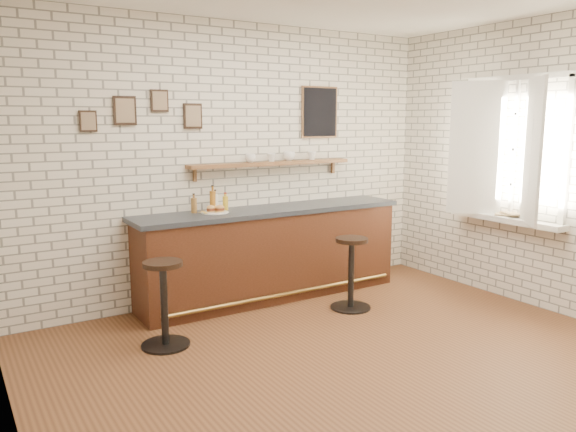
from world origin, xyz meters
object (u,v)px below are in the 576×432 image
ciabatta_sandwich (215,209)px  condiment_bottle_yellow (225,203)px  book_lower (506,216)px  shelf_cup_b (272,157)px  shelf_cup_d (312,156)px  bar_stool_right (351,271)px  shelf_cup_a (251,158)px  book_upper (505,214)px  bitters_bottle_white (215,202)px  shelf_cup_c (289,156)px  bar_stool_left (164,301)px  bitters_bottle_brown (194,205)px  bitters_bottle_amber (213,201)px  sandwich_plate (215,212)px  bar_counter (272,253)px

ciabatta_sandwich → condiment_bottle_yellow: bearing=32.9°
condiment_bottle_yellow → book_lower: condiment_bottle_yellow is taller
shelf_cup_b → shelf_cup_d: shelf_cup_d is taller
bar_stool_right → shelf_cup_a: bearing=123.9°
book_lower → book_upper: book_upper is taller
bitters_bottle_white → shelf_cup_b: 0.85m
shelf_cup_b → shelf_cup_c: size_ratio=0.74×
shelf_cup_c → book_upper: bearing=-119.8°
bar_stool_left → book_lower: 3.71m
bitters_bottle_brown → shelf_cup_a: bearing=4.8°
shelf_cup_b → book_lower: size_ratio=0.42×
bitters_bottle_amber → condiment_bottle_yellow: (0.14, 0.00, -0.03)m
bitters_bottle_brown → shelf_cup_b: (0.97, 0.06, 0.45)m
sandwich_plate → bar_counter: bearing=-2.9°
condiment_bottle_yellow → shelf_cup_c: size_ratio=1.40×
sandwich_plate → shelf_cup_d: bearing=7.2°
ciabatta_sandwich → bar_stool_left: (-0.84, -0.74, -0.64)m
condiment_bottle_yellow → shelf_cup_c: bearing=4.0°
bitters_bottle_brown → bitters_bottle_amber: (0.21, -0.00, 0.03)m
sandwich_plate → shelf_cup_b: 0.96m
bitters_bottle_amber → book_upper: (2.74, -1.55, -0.16)m
bitters_bottle_amber → bar_counter: bearing=-12.6°
bitters_bottle_white → bar_stool_right: bitters_bottle_white is taller
bitters_bottle_amber → shelf_cup_d: 1.37m
bitters_bottle_white → shelf_cup_c: shelf_cup_c is taller
bitters_bottle_amber → bar_stool_right: size_ratio=0.36×
bar_stool_left → shelf_cup_d: shelf_cup_d is taller
bitters_bottle_brown → condiment_bottle_yellow: 0.36m
sandwich_plate → shelf_cup_c: 1.16m
ciabatta_sandwich → book_upper: (2.76, -1.44, -0.09)m
bitters_bottle_brown → bar_counter: bearing=-9.5°
bitters_bottle_white → shelf_cup_b: size_ratio=2.29×
bitters_bottle_white → book_upper: 3.12m
bitters_bottle_amber → shelf_cup_d: size_ratio=2.60×
bar_stool_left → book_upper: book_upper is taller
condiment_bottle_yellow → bar_stool_left: (-1.01, -0.85, -0.68)m
ciabatta_sandwich → shelf_cup_a: 0.73m
bitters_bottle_brown → shelf_cup_d: bearing=2.2°
ciabatta_sandwich → bar_stool_left: size_ratio=0.26×
bar_counter → bar_stool_left: bar_counter is taller
bar_counter → book_upper: 2.57m
condiment_bottle_yellow → book_lower: bearing=-31.1°
bar_stool_right → shelf_cup_b: shelf_cup_b is taller
ciabatta_sandwich → bar_stool_left: ciabatta_sandwich is taller
bar_stool_right → shelf_cup_a: shelf_cup_a is taller
ciabatta_sandwich → shelf_cup_b: (0.77, 0.17, 0.49)m
book_lower → bar_stool_right: bearing=128.6°
ciabatta_sandwich → shelf_cup_d: (1.32, 0.17, 0.50)m
book_upper → condiment_bottle_yellow: bearing=173.0°
shelf_cup_b → ciabatta_sandwich: bearing=128.3°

